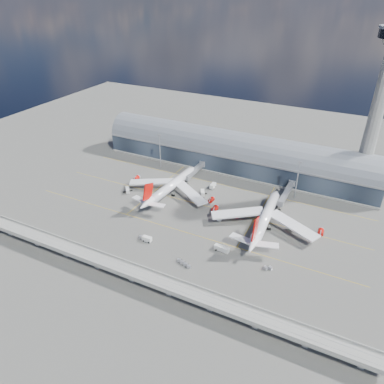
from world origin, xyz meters
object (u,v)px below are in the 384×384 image
at_px(service_truck_1, 147,239).
at_px(service_truck_4, 213,186).
at_px(airliner_left, 170,186).
at_px(control_tower, 376,115).
at_px(cargo_train_1, 184,264).
at_px(service_truck_2, 222,249).
at_px(cargo_train_2, 268,268).
at_px(floodlight_mast_left, 160,150).
at_px(cargo_train_0, 143,239).
at_px(floodlight_mast_right, 297,179).
at_px(service_truck_3, 221,217).
at_px(service_truck_5, 203,193).
at_px(airliner_right, 265,218).
at_px(service_truck_0, 128,190).

relative_size(service_truck_1, service_truck_4, 0.94).
bearing_deg(airliner_left, service_truck_1, -71.05).
bearing_deg(airliner_left, control_tower, 32.34).
xyz_separation_m(airliner_left, cargo_train_1, (40.19, -57.78, -4.81)).
xyz_separation_m(service_truck_2, cargo_train_2, (25.50, -2.95, -0.69)).
relative_size(floodlight_mast_left, service_truck_4, 4.66).
bearing_deg(service_truck_4, cargo_train_0, -98.88).
bearing_deg(service_truck_2, floodlight_mast_right, -10.30).
height_order(service_truck_3, cargo_train_0, service_truck_3).
bearing_deg(control_tower, floodlight_mast_right, -141.34).
bearing_deg(service_truck_5, service_truck_3, -72.21).
bearing_deg(service_truck_4, service_truck_5, -101.10).
distance_m(airliner_left, airliner_right, 66.23).
xyz_separation_m(airliner_left, service_truck_5, (19.39, 8.11, -4.06)).
xyz_separation_m(control_tower, service_truck_1, (-94.88, -109.49, -50.14)).
bearing_deg(service_truck_2, cargo_train_1, 151.83).
bearing_deg(cargo_train_1, floodlight_mast_right, -37.80).
relative_size(floodlight_mast_right, service_truck_2, 3.13).
height_order(floodlight_mast_right, service_truck_3, floodlight_mast_right).
bearing_deg(service_truck_0, floodlight_mast_left, 49.88).
distance_m(floodlight_mast_right, service_truck_3, 56.62).
relative_size(service_truck_0, service_truck_4, 1.16).
relative_size(service_truck_2, service_truck_3, 1.35).
height_order(floodlight_mast_left, floodlight_mast_right, same).
bearing_deg(service_truck_0, control_tower, -12.37).
relative_size(floodlight_mast_left, service_truck_2, 3.13).
bearing_deg(service_truck_3, service_truck_4, 117.96).
bearing_deg(cargo_train_2, airliner_right, 42.96).
relative_size(control_tower, cargo_train_2, 21.41).
height_order(cargo_train_0, cargo_train_1, cargo_train_1).
height_order(control_tower, service_truck_4, control_tower).
height_order(service_truck_2, service_truck_4, service_truck_4).
bearing_deg(service_truck_3, airliner_left, 159.87).
bearing_deg(floodlight_mast_right, cargo_train_0, -127.41).
relative_size(airliner_right, service_truck_5, 10.17).
bearing_deg(cargo_train_1, airliner_right, -44.54).
bearing_deg(service_truck_0, service_truck_4, -7.84).
distance_m(service_truck_0, service_truck_3, 67.50).
distance_m(service_truck_1, service_truck_3, 45.83).
xyz_separation_m(airliner_right, service_truck_2, (-13.06, -31.35, -4.00)).
bearing_deg(service_truck_0, cargo_train_1, -75.11).
height_order(service_truck_1, cargo_train_0, service_truck_1).
distance_m(service_truck_3, cargo_train_2, 47.69).
xyz_separation_m(control_tower, airliner_right, (-42.88, -67.83, -46.12)).
bearing_deg(floodlight_mast_right, airliner_right, -101.19).
xyz_separation_m(service_truck_5, cargo_train_2, (58.78, -50.52, -0.72)).
height_order(service_truck_5, cargo_train_0, service_truck_5).
bearing_deg(control_tower, service_truck_5, -149.95).
bearing_deg(airliner_right, service_truck_4, 143.95).
bearing_deg(airliner_left, cargo_train_1, -51.65).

